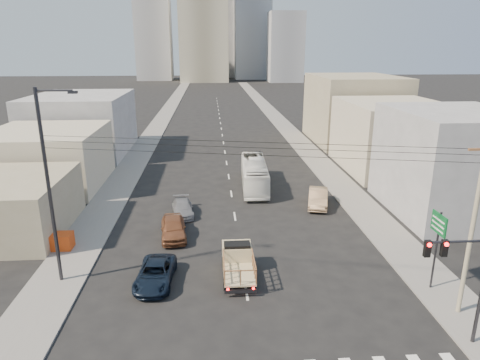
{
  "coord_description": "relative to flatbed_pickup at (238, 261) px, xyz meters",
  "views": [
    {
      "loc": [
        -1.95,
        -20.51,
        14.07
      ],
      "look_at": [
        0.41,
        13.37,
        3.5
      ],
      "focal_mm": 32.0,
      "sensor_mm": 36.0,
      "label": 1
    }
  ],
  "objects": [
    {
      "name": "green_sign",
      "position": [
        11.55,
        -2.33,
        2.65
      ],
      "size": [
        0.18,
        1.6,
        5.0
      ],
      "color": "#2D2D33",
      "rests_on": "ground"
    },
    {
      "name": "bldg_right_far",
      "position": [
        20.39,
        40.17,
        3.91
      ],
      "size": [
        12.0,
        16.0,
        10.0
      ],
      "primitive_type": "cube",
      "color": "gray",
      "rests_on": "ground"
    },
    {
      "name": "sidewalk_left",
      "position": [
        -11.36,
        66.17,
        -1.03
      ],
      "size": [
        3.5,
        180.0,
        0.12
      ],
      "primitive_type": "cube",
      "color": "slate",
      "rests_on": "ground"
    },
    {
      "name": "overhead_wires",
      "position": [
        0.39,
        -2.33,
        7.87
      ],
      "size": [
        23.01,
        5.02,
        0.72
      ],
      "color": "black",
      "rests_on": "ground"
    },
    {
      "name": "sedan_tan",
      "position": [
        8.21,
        12.23,
        -0.3
      ],
      "size": [
        2.82,
        5.08,
        1.59
      ],
      "primitive_type": "imported",
      "rotation": [
        0.0,
        0.0,
        -0.25
      ],
      "color": "#9E7D5C",
      "rests_on": "ground"
    },
    {
      "name": "bldg_right_mid",
      "position": [
        19.89,
        24.17,
        2.91
      ],
      "size": [
        11.0,
        14.0,
        8.0
      ],
      "primitive_type": "cube",
      "color": "#BCB597",
      "rests_on": "ground"
    },
    {
      "name": "midrise_ne",
      "position": [
        18.39,
        181.17,
        18.91
      ],
      "size": [
        16.0,
        16.0,
        40.0
      ],
      "primitive_type": "cube",
      "color": "#96999F",
      "rests_on": "ground"
    },
    {
      "name": "flatbed_pickup",
      "position": [
        0.0,
        0.0,
        0.0
      ],
      "size": [
        1.95,
        4.41,
        1.9
      ],
      "color": "#C5B284",
      "rests_on": "ground"
    },
    {
      "name": "lane_dashes",
      "position": [
        0.39,
        49.17,
        -1.09
      ],
      "size": [
        0.15,
        104.0,
        0.01
      ],
      "color": "silver",
      "rests_on": "ground"
    },
    {
      "name": "midrise_back",
      "position": [
        6.39,
        196.17,
        20.91
      ],
      "size": [
        18.0,
        18.0,
        44.0
      ],
      "primitive_type": "cube",
      "color": "gray",
      "rests_on": "ground"
    },
    {
      "name": "bldg_left_near",
      "position": [
        -17.61,
        8.17,
        1.11
      ],
      "size": [
        9.0,
        10.0,
        4.4
      ],
      "primitive_type": "cube",
      "color": "gray",
      "rests_on": "ground"
    },
    {
      "name": "streetlamp_left",
      "position": [
        -11.01,
        0.17,
        5.34
      ],
      "size": [
        2.36,
        0.25,
        12.0
      ],
      "color": "#2D2D33",
      "rests_on": "ground"
    },
    {
      "name": "bldg_left_mid",
      "position": [
        -18.61,
        20.17,
        1.91
      ],
      "size": [
        11.0,
        12.0,
        6.0
      ],
      "primitive_type": "cube",
      "color": "#BCB597",
      "rests_on": "ground"
    },
    {
      "name": "traffic_signal",
      "position": [
        10.16,
        -7.34,
        2.98
      ],
      "size": [
        3.23,
        0.35,
        6.0
      ],
      "color": "#2D2D33",
      "rests_on": "ground"
    },
    {
      "name": "sidewalk_right",
      "position": [
        12.14,
        66.17,
        -1.03
      ],
      "size": [
        3.5,
        180.0,
        0.12
      ],
      "primitive_type": "cube",
      "color": "slate",
      "rests_on": "ground"
    },
    {
      "name": "utility_pole",
      "position": [
        11.89,
        -4.83,
        4.09
      ],
      "size": [
        1.8,
        0.24,
        10.0
      ],
      "color": "gray",
      "rests_on": "ground"
    },
    {
      "name": "crate_stack",
      "position": [
        -12.61,
        4.62,
        -0.4
      ],
      "size": [
        1.8,
        1.2,
        1.14
      ],
      "color": "#CA4113",
      "rests_on": "sidewalk_left"
    },
    {
      "name": "bldg_right_near",
      "position": [
        19.39,
        10.17,
        3.41
      ],
      "size": [
        10.0,
        12.0,
        9.0
      ],
      "primitive_type": "cube",
      "color": "gray",
      "rests_on": "ground"
    },
    {
      "name": "sedan_grey",
      "position": [
        -4.15,
        10.9,
        -0.48
      ],
      "size": [
        2.24,
        4.4,
        1.22
      ],
      "primitive_type": "imported",
      "rotation": [
        0.0,
        0.0,
        0.13
      ],
      "color": "gray",
      "rests_on": "ground"
    },
    {
      "name": "high_rise_tower",
      "position": [
        -3.61,
        166.17,
        28.91
      ],
      "size": [
        20.0,
        20.0,
        60.0
      ],
      "primitive_type": "cube",
      "color": "gray",
      "rests_on": "ground"
    },
    {
      "name": "midrise_nw",
      "position": [
        -25.61,
        176.17,
        15.91
      ],
      "size": [
        15.0,
        15.0,
        34.0
      ],
      "primitive_type": "cube",
      "color": "#96999F",
      "rests_on": "ground"
    },
    {
      "name": "city_bus",
      "position": [
        2.9,
        18.19,
        0.35
      ],
      "size": [
        2.91,
        10.47,
        2.89
      ],
      "primitive_type": "imported",
      "rotation": [
        0.0,
        0.0,
        -0.05
      ],
      "color": "white",
      "rests_on": "ground"
    },
    {
      "name": "sedan_brown",
      "position": [
        -4.58,
        6.24,
        -0.3
      ],
      "size": [
        2.36,
        4.81,
        1.58
      ],
      "primitive_type": "imported",
      "rotation": [
        0.0,
        0.0,
        0.11
      ],
      "color": "brown",
      "rests_on": "ground"
    },
    {
      "name": "ground",
      "position": [
        0.39,
        -3.83,
        -1.09
      ],
      "size": [
        420.0,
        420.0,
        0.0
      ],
      "primitive_type": "plane",
      "color": "black",
      "rests_on": "ground"
    },
    {
      "name": "navy_pickup",
      "position": [
        -5.17,
        -0.49,
        -0.44
      ],
      "size": [
        2.45,
        4.81,
        1.3
      ],
      "primitive_type": "imported",
      "rotation": [
        0.0,
        0.0,
        -0.06
      ],
      "color": "black",
      "rests_on": "ground"
    },
    {
      "name": "midrise_east",
      "position": [
        30.39,
        161.17,
        12.91
      ],
      "size": [
        14.0,
        14.0,
        28.0
      ],
      "primitive_type": "cube",
      "color": "#96999F",
      "rests_on": "ground"
    },
    {
      "name": "bldg_left_far",
      "position": [
        -19.11,
        35.17,
        2.91
      ],
      "size": [
        12.0,
        16.0,
        8.0
      ],
      "primitive_type": "cube",
      "color": "gray",
      "rests_on": "ground"
    }
  ]
}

